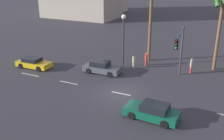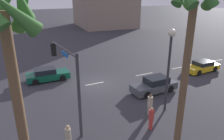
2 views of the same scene
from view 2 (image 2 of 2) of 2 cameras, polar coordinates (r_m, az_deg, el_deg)
name	(u,v)px [view 2 (image 2 of 2)]	position (r m, az deg, el deg)	size (l,w,h in m)	color
ground_plane	(96,83)	(22.03, -4.25, -3.58)	(220.00, 220.00, 0.00)	#333338
lane_stripe_0	(218,60)	(32.82, 26.27, 2.34)	(1.89, 0.14, 0.01)	silver
lane_stripe_1	(180,67)	(27.92, 17.66, 0.66)	(2.55, 0.14, 0.01)	silver
lane_stripe_2	(144,74)	(24.67, 8.59, -1.11)	(2.25, 0.14, 0.01)	silver
lane_stripe_3	(95,84)	(21.97, -4.63, -3.64)	(2.01, 0.14, 0.01)	silver
car_0	(47,75)	(23.60, -16.83, -1.17)	(4.44, 2.06, 1.33)	#0F5138
car_1	(202,66)	(27.29, 22.75, 0.87)	(4.40, 2.02, 1.24)	gold
car_2	(154,85)	(20.37, 11.21, -3.96)	(4.41, 1.91, 1.42)	#474C51
traffic_signal	(68,73)	(14.33, -11.68, -0.73)	(0.65, 5.09, 5.56)	#38383D
streetlamp	(170,56)	(16.00, 15.08, 3.65)	(0.56, 0.56, 6.41)	#2D2D33
pedestrian_0	(150,104)	(16.52, 10.07, -8.91)	(0.55, 0.55, 1.70)	#B2A58C
pedestrian_1	(68,138)	(13.04, -11.52, -17.30)	(0.35, 0.35, 1.80)	#BF3833
pedestrian_2	(151,118)	(14.90, 10.38, -12.40)	(0.50, 0.50, 1.67)	#BF3833
palm_tree_0	(192,28)	(11.43, 20.51, 10.44)	(2.45, 2.50, 9.71)	brown
palm_tree_2	(7,44)	(7.89, -26.11, 6.22)	(2.48, 2.47, 9.31)	brown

